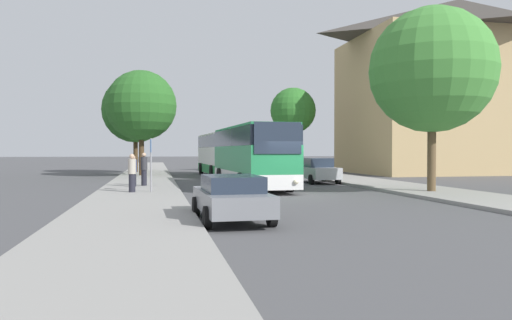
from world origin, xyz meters
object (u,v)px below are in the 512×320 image
object	(u,v)px
parked_car_right_near	(317,170)
tree_left_near	(135,110)
pedestrian_waiting_far	(144,169)
pedestrian_walking_back	(132,173)
bus_stop_sign	(151,159)
bus_middle	(221,154)
tree_left_far	(141,106)
tree_right_mid	(432,70)
bus_front	(251,155)
pedestrian_waiting_near	(133,171)
tree_right_near	(293,111)
parked_car_left_curb	(231,197)

from	to	relation	value
parked_car_right_near	tree_left_near	bearing A→B (deg)	-54.42
pedestrian_waiting_far	pedestrian_walking_back	size ratio (longest dim) A/B	1.02
bus_stop_sign	pedestrian_waiting_far	world-z (taller)	bus_stop_sign
bus_middle	bus_stop_sign	size ratio (longest dim) A/B	4.33
tree_left_far	tree_right_mid	bearing A→B (deg)	-52.64
parked_car_right_near	pedestrian_walking_back	size ratio (longest dim) A/B	2.32
bus_front	pedestrian_waiting_near	bearing A→B (deg)	176.37
parked_car_right_near	tree_left_near	xyz separation A→B (m)	(-11.95, 15.99, 4.97)
parked_car_right_near	tree_right_near	bearing A→B (deg)	-100.42
parked_car_left_curb	pedestrian_walking_back	distance (m)	9.89
parked_car_left_curb	pedestrian_waiting_far	bearing A→B (deg)	99.76
tree_left_near	tree_left_far	xyz separation A→B (m)	(0.69, -6.47, -0.19)
bus_stop_sign	pedestrian_waiting_far	size ratio (longest dim) A/B	1.38
pedestrian_waiting_near	tree_right_near	distance (m)	22.11
tree_right_near	pedestrian_waiting_far	bearing A→B (deg)	-128.89
bus_front	parked_car_right_near	world-z (taller)	bus_front
parked_car_right_near	bus_stop_sign	world-z (taller)	bus_stop_sign
bus_stop_sign	pedestrian_waiting_near	bearing A→B (deg)	104.64
parked_car_left_curb	pedestrian_waiting_far	distance (m)	13.93
parked_car_right_near	tree_right_near	size ratio (longest dim) A/B	0.54
pedestrian_waiting_far	tree_left_near	bearing A→B (deg)	46.60
tree_right_mid	bus_middle	bearing A→B (deg)	112.50
bus_middle	pedestrian_waiting_near	world-z (taller)	bus_middle
tree_left_near	tree_right_near	xyz separation A→B (m)	(14.19, -2.17, -0.05)
parked_car_right_near	bus_stop_sign	size ratio (longest dim) A/B	1.65
tree_left_near	tree_right_near	bearing A→B (deg)	-8.71
tree_left_near	bus_stop_sign	bearing A→B (deg)	-86.06
bus_middle	pedestrian_waiting_near	xyz separation A→B (m)	(-6.39, -12.75, -0.83)
pedestrian_waiting_near	pedestrian_walking_back	world-z (taller)	pedestrian_walking_back
parked_car_left_curb	tree_left_near	size ratio (longest dim) A/B	0.51
bus_middle	pedestrian_waiting_near	size ratio (longest dim) A/B	6.52
bus_front	bus_stop_sign	xyz separation A→B (m)	(-5.45, -3.49, -0.11)
tree_right_mid	bus_stop_sign	bearing A→B (deg)	170.52
bus_stop_sign	tree_right_near	xyz separation A→B (m)	(12.64, 20.45, 4.03)
parked_car_right_near	tree_right_mid	xyz separation A→B (m)	(2.76, -8.83, 5.10)
pedestrian_waiting_near	bus_middle	bearing A→B (deg)	-160.65
bus_front	pedestrian_walking_back	bearing A→B (deg)	-152.80
pedestrian_waiting_far	bus_front	bearing A→B (deg)	-54.55
pedestrian_waiting_far	tree_right_mid	distance (m)	15.78
bus_front	parked_car_right_near	xyz separation A→B (m)	(4.93, 3.15, -1.00)
pedestrian_waiting_far	pedestrian_walking_back	world-z (taller)	pedestrian_waiting_far
parked_car_left_curb	parked_car_right_near	xyz separation A→B (m)	(8.00, 16.00, 0.10)
tree_right_near	parked_car_left_curb	bearing A→B (deg)	-108.97
parked_car_left_curb	parked_car_right_near	bearing A→B (deg)	61.58
bus_middle	parked_car_right_near	distance (m)	11.02
tree_left_far	pedestrian_walking_back	bearing A→B (deg)	-90.00
bus_front	tree_left_far	bearing A→B (deg)	114.57
parked_car_left_curb	tree_right_near	xyz separation A→B (m)	(10.25, 29.82, 5.02)
bus_front	tree_left_far	xyz separation A→B (m)	(-6.32, 12.67, 3.79)
tree_left_near	bus_front	bearing A→B (deg)	-69.88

